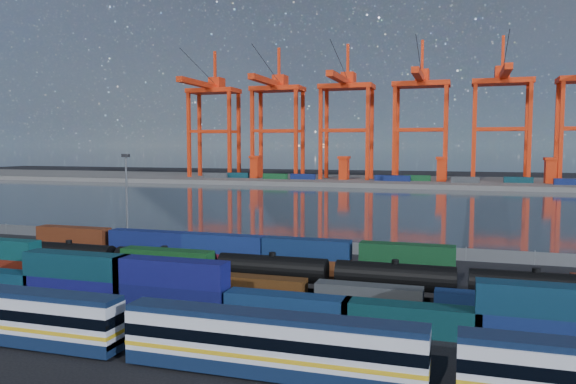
% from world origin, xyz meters
% --- Properties ---
extents(ground, '(700.00, 700.00, 0.00)m').
position_xyz_m(ground, '(0.00, 0.00, 0.00)').
color(ground, black).
rests_on(ground, ground).
extents(harbor_water, '(700.00, 700.00, 0.00)m').
position_xyz_m(harbor_water, '(0.00, 105.00, 0.01)').
color(harbor_water, '#29333C').
rests_on(harbor_water, ground).
extents(far_quay, '(700.00, 70.00, 2.00)m').
position_xyz_m(far_quay, '(0.00, 210.00, 1.00)').
color(far_quay, '#514F4C').
rests_on(far_quay, ground).
extents(distant_mountains, '(2470.00, 1100.00, 520.00)m').
position_xyz_m(distant_mountains, '(63.02, 1600.00, 220.29)').
color(distant_mountains, '#1E2630').
rests_on(distant_mountains, ground).
extents(passenger_train, '(76.19, 2.99, 5.12)m').
position_xyz_m(passenger_train, '(15.21, -23.34, 2.58)').
color(passenger_train, silver).
rests_on(passenger_train, ground).
extents(container_row_south, '(141.07, 2.66, 5.68)m').
position_xyz_m(container_row_south, '(3.99, -9.53, 2.31)').
color(container_row_south, '#3D3F42').
rests_on(container_row_south, ground).
extents(container_row_mid, '(140.20, 2.43, 5.18)m').
position_xyz_m(container_row_mid, '(-8.51, -2.07, 1.70)').
color(container_row_mid, '#3E4143').
rests_on(container_row_mid, ground).
extents(container_row_north, '(129.16, 2.50, 5.32)m').
position_xyz_m(container_row_north, '(-8.49, 10.01, 2.35)').
color(container_row_north, '#110F4F').
rests_on(container_row_north, ground).
extents(tanker_string, '(123.26, 3.17, 4.54)m').
position_xyz_m(tanker_string, '(-16.98, 3.24, 2.28)').
color(tanker_string, black).
rests_on(tanker_string, ground).
extents(waterfront_fence, '(160.12, 0.12, 2.20)m').
position_xyz_m(waterfront_fence, '(-0.00, 28.00, 1.00)').
color(waterfront_fence, '#595B5E').
rests_on(waterfront_fence, ground).
extents(yard_light_mast, '(1.60, 0.40, 16.60)m').
position_xyz_m(yard_light_mast, '(-30.00, 26.00, 9.30)').
color(yard_light_mast, slate).
rests_on(yard_light_mast, ground).
extents(gantry_cranes, '(200.73, 49.41, 66.90)m').
position_xyz_m(gantry_cranes, '(-7.50, 203.23, 41.01)').
color(gantry_cranes, red).
rests_on(gantry_cranes, ground).
extents(quay_containers, '(172.58, 10.99, 2.60)m').
position_xyz_m(quay_containers, '(-11.00, 195.46, 3.30)').
color(quay_containers, navy).
rests_on(quay_containers, far_quay).
extents(straddle_carriers, '(140.00, 7.00, 11.10)m').
position_xyz_m(straddle_carriers, '(-2.50, 200.00, 7.82)').
color(straddle_carriers, red).
rests_on(straddle_carriers, far_quay).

